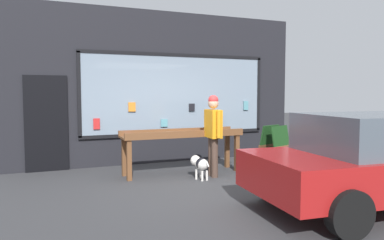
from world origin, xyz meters
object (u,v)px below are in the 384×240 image
at_px(small_dog, 200,164).
at_px(sandwich_board_sign, 275,146).
at_px(parked_car, 382,159).
at_px(person_browsing, 213,129).
at_px(display_table_main, 182,138).

relative_size(small_dog, sandwich_board_sign, 0.56).
bearing_deg(sandwich_board_sign, parked_car, -115.35).
bearing_deg(parked_car, small_dog, 128.15).
xyz_separation_m(person_browsing, sandwich_board_sign, (1.74, 0.31, -0.49)).
distance_m(display_table_main, person_browsing, 0.74).
bearing_deg(parked_car, sandwich_board_sign, 89.22).
relative_size(display_table_main, sandwich_board_sign, 2.70).
distance_m(person_browsing, sandwich_board_sign, 1.83).
xyz_separation_m(small_dog, parked_car, (1.75, -2.71, 0.42)).
relative_size(display_table_main, small_dog, 4.81).
distance_m(person_browsing, parked_car, 3.19).
bearing_deg(display_table_main, person_browsing, -47.46).
height_order(display_table_main, small_dog, display_table_main).
bearing_deg(display_table_main, parked_car, -60.95).
bearing_deg(parked_car, person_browsing, 121.44).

